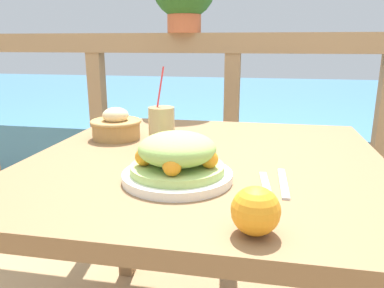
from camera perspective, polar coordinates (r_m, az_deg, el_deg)
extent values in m
cube|color=olive|center=(1.04, 2.15, -3.00)|extent=(0.96, 0.97, 0.04)
cube|color=olive|center=(1.66, -10.27, -9.13)|extent=(0.06, 0.06, 0.66)
cube|color=olive|center=(1.58, 20.00, -11.10)|extent=(0.06, 0.06, 0.66)
cube|color=#937551|center=(1.78, 6.33, 15.05)|extent=(2.80, 0.08, 0.09)
cube|color=#937551|center=(2.03, -13.72, -0.29)|extent=(0.07, 0.07, 0.96)
cube|color=#937551|center=(1.86, 5.86, -1.36)|extent=(0.07, 0.07, 0.96)
cube|color=#937551|center=(1.93, 26.54, -2.32)|extent=(0.07, 0.07, 0.96)
cube|color=teal|center=(4.35, 8.78, 4.64)|extent=(12.00, 4.00, 0.44)
cylinder|color=white|center=(0.86, -2.23, -4.91)|extent=(0.25, 0.25, 0.02)
cylinder|color=#A8C66B|center=(0.85, -2.24, -3.71)|extent=(0.21, 0.21, 0.02)
ellipsoid|color=#9EC660|center=(0.84, -2.27, -0.71)|extent=(0.18, 0.18, 0.07)
sphere|color=orange|center=(0.82, 2.64, -2.32)|extent=(0.04, 0.04, 0.04)
sphere|color=orange|center=(0.91, -0.37, -0.55)|extent=(0.04, 0.04, 0.04)
sphere|color=orange|center=(0.84, -7.36, -1.97)|extent=(0.04, 0.04, 0.04)
sphere|color=orange|center=(0.77, -3.07, -3.46)|extent=(0.04, 0.04, 0.04)
cylinder|color=tan|center=(1.08, -4.63, 2.28)|extent=(0.08, 0.08, 0.13)
cylinder|color=red|center=(1.07, -5.24, 6.04)|extent=(0.02, 0.08, 0.21)
cylinder|color=#AD7F47|center=(1.25, -11.47, 2.20)|extent=(0.15, 0.15, 0.06)
torus|color=#AD7F47|center=(1.24, -11.54, 3.36)|extent=(0.17, 0.17, 0.01)
ellipsoid|color=beige|center=(1.24, -11.59, 4.31)|extent=(0.08, 0.08, 0.05)
cylinder|color=#B75B38|center=(1.81, -1.19, 17.84)|extent=(0.16, 0.16, 0.08)
cube|color=silver|center=(0.83, 11.25, -6.45)|extent=(0.03, 0.18, 0.00)
cube|color=silver|center=(0.86, 13.74, -5.78)|extent=(0.02, 0.18, 0.00)
sphere|color=orange|center=(0.62, 9.67, -9.99)|extent=(0.08, 0.08, 0.08)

